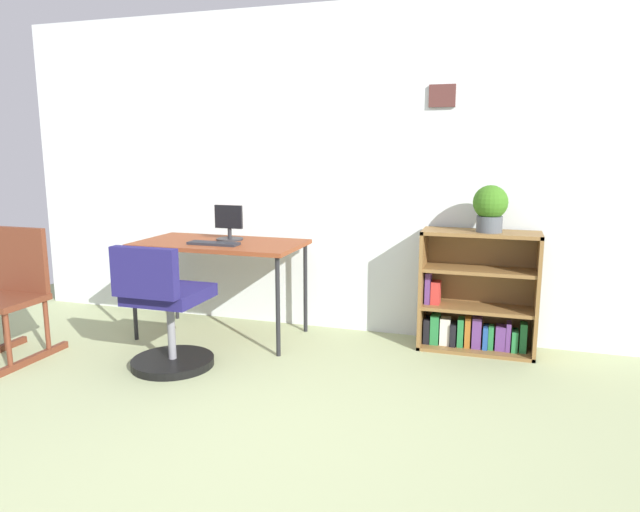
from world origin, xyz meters
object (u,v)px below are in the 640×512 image
object	(u,v)px
potted_plant_on_shelf	(490,207)
monitor	(229,225)
rocking_chair	(12,293)
keyboard	(214,243)
office_chair	(166,315)
desk	(220,248)
bookshelf_low	(476,298)

from	to	relation	value
potted_plant_on_shelf	monitor	bearing A→B (deg)	-175.86
monitor	rocking_chair	distance (m)	1.50
rocking_chair	potted_plant_on_shelf	distance (m)	3.19
monitor	keyboard	xyz separation A→B (m)	(-0.01, -0.23, -0.10)
potted_plant_on_shelf	office_chair	bearing A→B (deg)	-153.50
desk	rocking_chair	world-z (taller)	rocking_chair
keyboard	potted_plant_on_shelf	world-z (taller)	potted_plant_on_shelf
desk	bookshelf_low	bearing A→B (deg)	8.83
desk	office_chair	size ratio (longest dim) A/B	1.47
keyboard	potted_plant_on_shelf	distance (m)	1.89
office_chair	rocking_chair	size ratio (longest dim) A/B	0.94
desk	keyboard	distance (m)	0.14
monitor	potted_plant_on_shelf	world-z (taller)	potted_plant_on_shelf
bookshelf_low	keyboard	bearing A→B (deg)	-167.00
rocking_chair	keyboard	bearing A→B (deg)	31.38
monitor	bookshelf_low	bearing A→B (deg)	5.96
desk	keyboard	xyz separation A→B (m)	(0.02, -0.13, 0.06)
monitor	keyboard	bearing A→B (deg)	-92.77
desk	bookshelf_low	size ratio (longest dim) A/B	1.44
bookshelf_low	office_chair	bearing A→B (deg)	-151.41
keyboard	office_chair	size ratio (longest dim) A/B	0.45
keyboard	bookshelf_low	distance (m)	1.86
office_chair	desk	bearing A→B (deg)	88.38
potted_plant_on_shelf	keyboard	bearing A→B (deg)	-168.99
keyboard	rocking_chair	xyz separation A→B (m)	(-1.12, -0.69, -0.28)
keyboard	potted_plant_on_shelf	bearing A→B (deg)	11.01
keyboard	bookshelf_low	bearing A→B (deg)	13.00
bookshelf_low	potted_plant_on_shelf	world-z (taller)	potted_plant_on_shelf
desk	monitor	distance (m)	0.19
bookshelf_low	potted_plant_on_shelf	xyz separation A→B (m)	(0.06, -0.05, 0.63)
keyboard	bookshelf_low	world-z (taller)	bookshelf_low
office_chair	rocking_chair	xyz separation A→B (m)	(-1.09, -0.11, 0.08)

